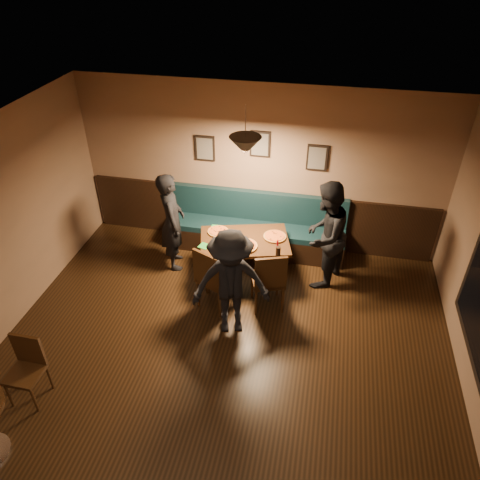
% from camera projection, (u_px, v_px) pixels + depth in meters
% --- Properties ---
extents(floor, '(7.00, 7.00, 0.00)m').
position_uv_depth(floor, '(207.00, 404.00, 5.42)').
color(floor, black).
rests_on(floor, ground).
extents(ceiling, '(7.00, 7.00, 0.00)m').
position_uv_depth(ceiling, '(194.00, 198.00, 3.82)').
color(ceiling, silver).
rests_on(ceiling, ground).
extents(wall_back, '(6.00, 0.00, 6.00)m').
position_uv_depth(wall_back, '(260.00, 169.00, 7.43)').
color(wall_back, '#8C704F').
rests_on(wall_back, ground).
extents(wainscot, '(5.88, 0.06, 1.00)m').
position_uv_depth(wainscot, '(258.00, 217.00, 7.92)').
color(wainscot, black).
rests_on(wainscot, ground).
extents(booth_bench, '(3.00, 0.60, 1.00)m').
position_uv_depth(booth_bench, '(255.00, 225.00, 7.71)').
color(booth_bench, '#0F232D').
rests_on(booth_bench, ground).
extents(picture_left, '(0.32, 0.04, 0.42)m').
position_uv_depth(picture_left, '(205.00, 148.00, 7.39)').
color(picture_left, black).
rests_on(picture_left, wall_back).
extents(picture_center, '(0.32, 0.04, 0.42)m').
position_uv_depth(picture_center, '(260.00, 144.00, 7.15)').
color(picture_center, black).
rests_on(picture_center, wall_back).
extents(picture_right, '(0.32, 0.04, 0.42)m').
position_uv_depth(picture_right, '(317.00, 158.00, 7.09)').
color(picture_right, black).
rests_on(picture_right, wall_back).
extents(pendant_lamp, '(0.44, 0.44, 0.25)m').
position_uv_depth(pendant_lamp, '(245.00, 146.00, 6.10)').
color(pendant_lamp, black).
rests_on(pendant_lamp, ceiling).
extents(dining_table, '(1.51, 1.18, 0.72)m').
position_uv_depth(dining_table, '(245.00, 258.00, 7.18)').
color(dining_table, black).
rests_on(dining_table, floor).
extents(chair_near_left, '(0.61, 0.61, 1.04)m').
position_uv_depth(chair_near_left, '(217.00, 276.00, 6.56)').
color(chair_near_left, black).
rests_on(chair_near_left, floor).
extents(chair_near_right, '(0.57, 0.57, 1.02)m').
position_uv_depth(chair_near_right, '(268.00, 278.00, 6.55)').
color(chair_near_right, black).
rests_on(chair_near_right, floor).
extents(diner_left, '(0.59, 0.71, 1.66)m').
position_uv_depth(diner_left, '(172.00, 222.00, 7.19)').
color(diner_left, black).
rests_on(diner_left, floor).
extents(diner_right, '(0.92, 1.03, 1.73)m').
position_uv_depth(diner_right, '(325.00, 235.00, 6.81)').
color(diner_right, black).
rests_on(diner_right, floor).
extents(diner_front, '(1.16, 0.85, 1.61)m').
position_uv_depth(diner_front, '(231.00, 284.00, 5.99)').
color(diner_front, black).
rests_on(diner_front, floor).
extents(pizza_a, '(0.38, 0.38, 0.04)m').
position_uv_depth(pizza_a, '(218.00, 231.00, 7.13)').
color(pizza_a, orange).
rests_on(pizza_a, dining_table).
extents(pizza_b, '(0.51, 0.51, 0.04)m').
position_uv_depth(pizza_b, '(245.00, 246.00, 6.81)').
color(pizza_b, orange).
rests_on(pizza_b, dining_table).
extents(pizza_c, '(0.41, 0.41, 0.04)m').
position_uv_depth(pizza_c, '(275.00, 236.00, 7.02)').
color(pizza_c, orange).
rests_on(pizza_c, dining_table).
extents(soda_glass, '(0.08, 0.08, 0.15)m').
position_uv_depth(soda_glass, '(278.00, 251.00, 6.60)').
color(soda_glass, black).
rests_on(soda_glass, dining_table).
extents(tabasco_bottle, '(0.03, 0.03, 0.13)m').
position_uv_depth(tabasco_bottle, '(278.00, 243.00, 6.81)').
color(tabasco_bottle, '#9C0514').
rests_on(tabasco_bottle, dining_table).
extents(napkin_a, '(0.15, 0.15, 0.01)m').
position_uv_depth(napkin_a, '(216.00, 227.00, 7.26)').
color(napkin_a, '#217C33').
rests_on(napkin_a, dining_table).
extents(napkin_b, '(0.19, 0.19, 0.01)m').
position_uv_depth(napkin_b, '(204.00, 246.00, 6.84)').
color(napkin_b, '#207925').
rests_on(napkin_b, dining_table).
extents(cutlery_set, '(0.18, 0.04, 0.00)m').
position_uv_depth(cutlery_set, '(237.00, 252.00, 6.71)').
color(cutlery_set, silver).
rests_on(cutlery_set, dining_table).
extents(cafe_chair_far, '(0.38, 0.38, 0.86)m').
position_uv_depth(cafe_chair_far, '(24.00, 373.00, 5.26)').
color(cafe_chair_far, black).
rests_on(cafe_chair_far, floor).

